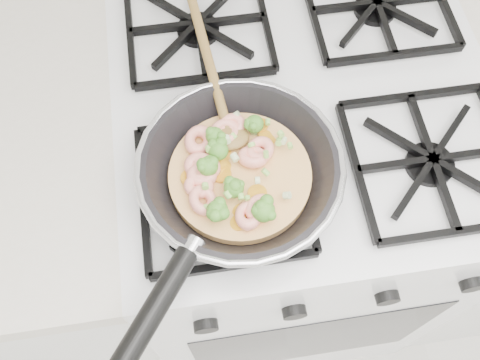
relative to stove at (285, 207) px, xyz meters
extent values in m
cube|color=white|center=(0.00, 0.00, -0.01)|extent=(0.60, 0.60, 0.90)
cube|color=black|center=(0.00, -0.30, -0.01)|extent=(0.48, 0.00, 0.40)
cube|color=black|center=(0.00, 0.00, 0.45)|extent=(0.56, 0.56, 0.02)
torus|color=silver|center=(-0.13, -0.15, 0.51)|extent=(0.28, 0.28, 0.01)
cylinder|color=black|center=(-0.26, -0.33, 0.51)|extent=(0.14, 0.17, 0.03)
cylinder|color=#ECB466|center=(-0.13, -0.15, 0.48)|extent=(0.19, 0.19, 0.02)
ellipsoid|color=olive|center=(-0.13, -0.10, 0.50)|extent=(0.04, 0.06, 0.01)
cylinder|color=olive|center=(-0.15, 0.05, 0.53)|extent=(0.04, 0.28, 0.07)
torus|color=#FFAD96|center=(-0.18, -0.15, 0.50)|extent=(0.05, 0.05, 0.02)
torus|color=#FFAD96|center=(-0.18, -0.18, 0.50)|extent=(0.05, 0.05, 0.03)
torus|color=#FFAD96|center=(-0.13, -0.21, 0.50)|extent=(0.05, 0.05, 0.02)
torus|color=#FFAD96|center=(-0.13, -0.08, 0.50)|extent=(0.05, 0.05, 0.03)
torus|color=#FFAD96|center=(-0.18, -0.16, 0.50)|extent=(0.05, 0.05, 0.02)
torus|color=#FFAD96|center=(-0.11, -0.20, 0.50)|extent=(0.06, 0.06, 0.02)
torus|color=#FFAD96|center=(-0.11, -0.13, 0.50)|extent=(0.05, 0.05, 0.03)
torus|color=#FFAD96|center=(-0.14, -0.09, 0.50)|extent=(0.06, 0.06, 0.02)
torus|color=#FFAD96|center=(-0.10, -0.12, 0.50)|extent=(0.06, 0.06, 0.02)
torus|color=#FFAD96|center=(-0.14, -0.09, 0.50)|extent=(0.06, 0.06, 0.03)
torus|color=#FFAD96|center=(-0.18, -0.13, 0.50)|extent=(0.06, 0.06, 0.03)
torus|color=#FFAD96|center=(-0.17, -0.13, 0.50)|extent=(0.06, 0.06, 0.02)
torus|color=#FFAD96|center=(-0.17, -0.09, 0.50)|extent=(0.06, 0.06, 0.03)
ellipsoid|color=#559631|center=(-0.11, -0.21, 0.51)|extent=(0.04, 0.04, 0.03)
ellipsoid|color=#559631|center=(-0.16, -0.20, 0.51)|extent=(0.04, 0.04, 0.03)
ellipsoid|color=#559631|center=(-0.14, -0.18, 0.51)|extent=(0.03, 0.03, 0.03)
ellipsoid|color=#559631|center=(-0.10, -0.08, 0.51)|extent=(0.03, 0.03, 0.03)
ellipsoid|color=#559631|center=(-0.15, -0.12, 0.51)|extent=(0.03, 0.03, 0.03)
ellipsoid|color=#559631|center=(-0.17, -0.14, 0.51)|extent=(0.03, 0.03, 0.03)
ellipsoid|color=#559631|center=(-0.15, -0.10, 0.51)|extent=(0.03, 0.03, 0.02)
cylinder|color=orange|center=(-0.09, -0.08, 0.49)|extent=(0.04, 0.04, 0.00)
cylinder|color=orange|center=(-0.15, -0.13, 0.49)|extent=(0.03, 0.03, 0.01)
cylinder|color=orange|center=(-0.15, -0.13, 0.49)|extent=(0.03, 0.03, 0.01)
cylinder|color=orange|center=(-0.14, -0.22, 0.49)|extent=(0.02, 0.02, 0.00)
cylinder|color=orange|center=(-0.16, -0.12, 0.49)|extent=(0.03, 0.03, 0.01)
cylinder|color=orange|center=(-0.13, -0.20, 0.49)|extent=(0.02, 0.02, 0.01)
cylinder|color=orange|center=(-0.16, -0.13, 0.49)|extent=(0.04, 0.04, 0.01)
cylinder|color=orange|center=(-0.19, -0.14, 0.49)|extent=(0.03, 0.03, 0.00)
cylinder|color=orange|center=(-0.16, -0.09, 0.49)|extent=(0.03, 0.03, 0.00)
cylinder|color=orange|center=(-0.11, -0.18, 0.49)|extent=(0.03, 0.03, 0.00)
cylinder|color=orange|center=(-0.15, -0.11, 0.49)|extent=(0.03, 0.03, 0.01)
cylinder|color=orange|center=(-0.08, -0.10, 0.49)|extent=(0.04, 0.04, 0.01)
cylinder|color=orange|center=(-0.15, -0.14, 0.49)|extent=(0.03, 0.03, 0.00)
cylinder|color=#8ECC51|center=(-0.13, -0.10, 0.51)|extent=(0.01, 0.01, 0.01)
cylinder|color=beige|center=(-0.13, -0.13, 0.51)|extent=(0.01, 0.01, 0.01)
cylinder|color=#8ECC51|center=(-0.16, -0.20, 0.51)|extent=(0.01, 0.01, 0.01)
cylinder|color=beige|center=(-0.12, -0.07, 0.51)|extent=(0.01, 0.01, 0.01)
cylinder|color=#8ECC51|center=(-0.11, -0.12, 0.51)|extent=(0.01, 0.01, 0.01)
cylinder|color=#8ECC51|center=(-0.14, -0.17, 0.51)|extent=(0.01, 0.01, 0.01)
cylinder|color=#8ECC51|center=(-0.17, -0.17, 0.51)|extent=(0.01, 0.01, 0.01)
cylinder|color=#8ECC51|center=(-0.09, -0.14, 0.51)|extent=(0.01, 0.01, 0.01)
cylinder|color=#8ECC51|center=(-0.07, -0.11, 0.51)|extent=(0.01, 0.01, 0.01)
cylinder|color=#8ECC51|center=(-0.08, -0.08, 0.51)|extent=(0.01, 0.01, 0.01)
cylinder|color=beige|center=(-0.07, -0.19, 0.51)|extent=(0.01, 0.01, 0.01)
cylinder|color=beige|center=(-0.06, -0.12, 0.51)|extent=(0.01, 0.01, 0.01)
cylinder|color=#8ECC51|center=(-0.16, -0.12, 0.51)|extent=(0.01, 0.01, 0.01)
cylinder|color=#8ECC51|center=(-0.15, -0.18, 0.51)|extent=(0.01, 0.01, 0.01)
cylinder|color=#8ECC51|center=(-0.10, -0.22, 0.52)|extent=(0.01, 0.01, 0.01)
cylinder|color=#8ECC51|center=(-0.18, -0.19, 0.50)|extent=(0.01, 0.01, 0.01)
cylinder|color=beige|center=(-0.11, -0.17, 0.51)|extent=(0.01, 0.01, 0.01)
cylinder|color=#8ECC51|center=(-0.07, -0.11, 0.51)|extent=(0.01, 0.01, 0.01)
cylinder|color=#8ECC51|center=(-0.05, -0.12, 0.51)|extent=(0.01, 0.01, 0.01)
cylinder|color=#8ECC51|center=(-0.09, -0.16, 0.51)|extent=(0.01, 0.01, 0.01)
cylinder|color=#8ECC51|center=(-0.13, -0.19, 0.51)|extent=(0.01, 0.01, 0.01)
cylinder|color=#8ECC51|center=(-0.12, -0.19, 0.51)|extent=(0.01, 0.01, 0.01)
cylinder|color=beige|center=(-0.14, -0.11, 0.51)|extent=(0.01, 0.01, 0.01)
camera|label=1|loc=(-0.17, -0.47, 1.12)|focal=40.11mm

